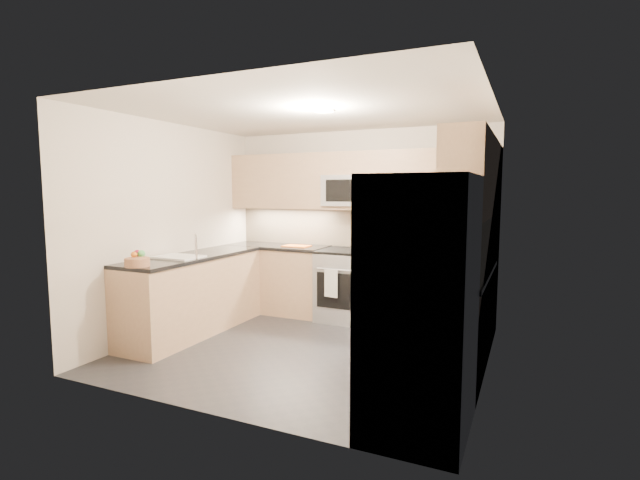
{
  "coord_description": "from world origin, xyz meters",
  "views": [
    {
      "loc": [
        2.12,
        -4.32,
        1.69
      ],
      "look_at": [
        0.0,
        0.35,
        1.15
      ],
      "focal_mm": 26.0,
      "sensor_mm": 36.0,
      "label": 1
    }
  ],
  "objects": [
    {
      "name": "microwave",
      "position": [
        0.0,
        1.4,
        1.7
      ],
      "size": [
        0.76,
        0.4,
        0.4
      ],
      "primitive_type": "cube",
      "color": "#A7A9AF",
      "rests_on": "upper_cab_back"
    },
    {
      "name": "countertop_back_right",
      "position": [
        1.09,
        1.3,
        0.92
      ],
      "size": [
        1.42,
        0.63,
        0.04
      ],
      "primitive_type": "cube",
      "color": "black",
      "rests_on": "base_cab_back_right"
    },
    {
      "name": "fruit_orange",
      "position": [
        -1.51,
        -0.88,
        1.05
      ],
      "size": [
        0.06,
        0.06,
        0.06
      ],
      "primitive_type": "sphere",
      "color": "orange",
      "rests_on": "fruit_basket"
    },
    {
      "name": "utensil_bowl",
      "position": [
        1.41,
        1.17,
        1.01
      ],
      "size": [
        0.31,
        0.31,
        0.14
      ],
      "primitive_type": "cylinder",
      "rotation": [
        0.0,
        0.0,
        0.35
      ],
      "color": "#50A647",
      "rests_on": "countertop_back_right"
    },
    {
      "name": "ceiling",
      "position": [
        0.0,
        0.0,
        2.5
      ],
      "size": [
        3.6,
        3.2,
        0.02
      ],
      "primitive_type": "cube",
      "color": "beige",
      "rests_on": "wall_back"
    },
    {
      "name": "backsplash_right",
      "position": [
        1.8,
        0.45,
        1.2
      ],
      "size": [
        0.01,
        2.3,
        0.51
      ],
      "primitive_type": "cube",
      "color": "tan",
      "rests_on": "wall_right"
    },
    {
      "name": "base_cab_back_left",
      "position": [
        -1.09,
        1.3,
        0.45
      ],
      "size": [
        1.42,
        0.6,
        0.9
      ],
      "primitive_type": "cube",
      "color": "tan",
      "rests_on": "floor"
    },
    {
      "name": "oven_handle",
      "position": [
        0.0,
        0.93,
        0.72
      ],
      "size": [
        0.6,
        0.02,
        0.02
      ],
      "primitive_type": "cylinder",
      "rotation": [
        0.0,
        1.57,
        0.0
      ],
      "color": "#B2B5BA",
      "rests_on": "gas_range"
    },
    {
      "name": "range_cooktop",
      "position": [
        0.0,
        1.28,
        0.92
      ],
      "size": [
        0.76,
        0.65,
        0.03
      ],
      "primitive_type": "cube",
      "color": "black",
      "rests_on": "gas_range"
    },
    {
      "name": "countertop_right",
      "position": [
        1.5,
        0.15,
        0.92
      ],
      "size": [
        0.63,
        1.7,
        0.04
      ],
      "primitive_type": "cube",
      "color": "black",
      "rests_on": "base_cab_right"
    },
    {
      "name": "backsplash_back",
      "position": [
        0.0,
        1.6,
        1.2
      ],
      "size": [
        3.6,
        0.01,
        0.51
      ],
      "primitive_type": "cube",
      "color": "tan",
      "rests_on": "wall_back"
    },
    {
      "name": "sink_basin",
      "position": [
        -1.5,
        -0.25,
        0.88
      ],
      "size": [
        0.52,
        0.38,
        0.16
      ],
      "primitive_type": "cube",
      "color": "white",
      "rests_on": "base_cab_peninsula"
    },
    {
      "name": "fruit_pear",
      "position": [
        -1.49,
        -0.8,
        1.05
      ],
      "size": [
        0.08,
        0.08,
        0.08
      ],
      "primitive_type": "sphere",
      "color": "#49AB53",
      "rests_on": "fruit_basket"
    },
    {
      "name": "fruit_apple",
      "position": [
        -1.54,
        -0.8,
        1.05
      ],
      "size": [
        0.07,
        0.07,
        0.07
      ],
      "primitive_type": "sphere",
      "color": "#A31230",
      "rests_on": "fruit_basket"
    },
    {
      "name": "cutting_board",
      "position": [
        -0.78,
        1.28,
        0.95
      ],
      "size": [
        0.36,
        0.25,
        0.01
      ],
      "primitive_type": "cube",
      "rotation": [
        0.0,
        0.0,
        -0.0
      ],
      "color": "orange",
      "rests_on": "countertop_back_left"
    },
    {
      "name": "microwave_door",
      "position": [
        0.0,
        1.2,
        1.7
      ],
      "size": [
        0.6,
        0.01,
        0.28
      ],
      "primitive_type": "cube",
      "color": "black",
      "rests_on": "microwave"
    },
    {
      "name": "wall_right",
      "position": [
        1.8,
        0.0,
        1.25
      ],
      "size": [
        0.02,
        3.2,
        2.5
      ],
      "primitive_type": "cube",
      "color": "beige",
      "rests_on": "floor"
    },
    {
      "name": "fruit_basket",
      "position": [
        -1.44,
        -0.91,
        0.98
      ],
      "size": [
        0.28,
        0.28,
        0.09
      ],
      "primitive_type": "cylinder",
      "rotation": [
        0.0,
        0.0,
        0.2
      ],
      "color": "#A26D4B",
      "rests_on": "countertop_peninsula"
    },
    {
      "name": "wall_back",
      "position": [
        0.0,
        1.6,
        1.25
      ],
      "size": [
        3.6,
        0.02,
        2.5
      ],
      "primitive_type": "cube",
      "color": "beige",
      "rests_on": "floor"
    },
    {
      "name": "countertop_peninsula",
      "position": [
        -1.5,
        0.0,
        0.92
      ],
      "size": [
        0.63,
        2.0,
        0.04
      ],
      "primitive_type": "cube",
      "color": "black",
      "rests_on": "base_cab_peninsula"
    },
    {
      "name": "refrigerator",
      "position": [
        1.45,
        -1.15,
        0.9
      ],
      "size": [
        0.7,
        0.9,
        1.8
      ],
      "primitive_type": "cube",
      "color": "#A5A6AD",
      "rests_on": "floor"
    },
    {
      "name": "floor",
      "position": [
        0.0,
        0.0,
        0.0
      ],
      "size": [
        3.6,
        3.2,
        0.0
      ],
      "primitive_type": "cube",
      "color": "#26272C",
      "rests_on": "ground"
    },
    {
      "name": "fridge_handle_right",
      "position": [
        1.08,
        -0.97,
        0.95
      ],
      "size": [
        0.02,
        0.02,
        1.2
      ],
      "primitive_type": "cylinder",
      "color": "#B2B5BA",
      "rests_on": "refrigerator"
    },
    {
      "name": "fridge_handle_left",
      "position": [
        1.08,
        -1.33,
        0.95
      ],
      "size": [
        0.02,
        0.02,
        1.2
      ],
      "primitive_type": "cylinder",
      "color": "#B2B5BA",
      "rests_on": "refrigerator"
    },
    {
      "name": "base_cab_back_right",
      "position": [
        1.09,
        1.3,
        0.45
      ],
      "size": [
        1.42,
        0.6,
        0.9
      ],
      "primitive_type": "cube",
      "color": "tan",
      "rests_on": "floor"
    },
    {
      "name": "gas_range",
      "position": [
        0.0,
        1.28,
        0.46
      ],
      "size": [
        0.76,
        0.65,
        0.91
      ],
      "primitive_type": "cube",
      "color": "#989BA0",
      "rests_on": "floor"
    },
    {
      "name": "base_cab_right",
      "position": [
        1.5,
        0.15,
        0.45
      ],
      "size": [
        0.6,
        1.7,
        0.9
      ],
      "primitive_type": "cube",
      "color": "tan",
      "rests_on": "floor"
    },
    {
      "name": "base_cab_peninsula",
      "position": [
        -1.5,
        0.0,
        0.45
      ],
      "size": [
        0.6,
        2.0,
        0.9
      ],
      "primitive_type": "cube",
      "color": "tan",
      "rests_on": "floor"
    },
    {
      "name": "oven_door_glass",
      "position": [
        0.0,
        0.95,
        0.45
      ],
      "size": [
        0.62,
        0.02,
        0.45
      ],
      "primitive_type": "cube",
      "color": "black",
      "rests_on": "gas_range"
    },
    {
      "name": "wall_left",
      "position": [
        -1.8,
        0.0,
        1.25
      ],
      "size": [
        0.02,
        3.2,
        2.5
      ],
      "primitive_type": "cube",
      "color": "beige",
      "rests_on": "floor"
    },
    {
      "name": "upper_cab_right",
      "position": [
        1.62,
        0.28,
        1.83
      ],
      "size": [
        0.35,
        1.95,
        0.75
      ],
      "primitive_type": "cube",
      "color": "tan",
      "rests_on": "wall_right"
    },
    {
      "name": "wall_front",
      "position": [
        0.0,
        -1.6,
        1.25
      ],
      "size": [
        3.6,
        0.02,
        2.5
      ],
      "primitive_type": "cube",
      "color": "beige",
      "rests_on": "floor"
    },
    {
      "name": "faucet",
      "position": [
        -1.24,
        -0.25,
        1.08
      ],
      "size": [
        0.03,
        0.03,
        0.28
      ],
      "primitive_type": "cylinder",
      "color": "silver",
      "rests_on": "countertop_peninsula"
    },
    {
      "name": "dish_towel_check",
      "position": [
        -0.1,
        0.91,
        0.55
      ],
      "size": [
        0.19,
        0.05,
        0.35
      ],
      "primitive_type": "cube",
      "rotation": [
        0.0,
        0.0,
        -0.18
      ],
      "color": "white",
      "rests_on": "oven_handle"
    },
    {
      "name": "countertop_back_left",
      "position": [
        -1.09,
        1.3,
        0.92
      ],
      "size": [
        1.42,
        0.63,
        0.04
      ],
      "primitive_type": "cube",
      "color": "black",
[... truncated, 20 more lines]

